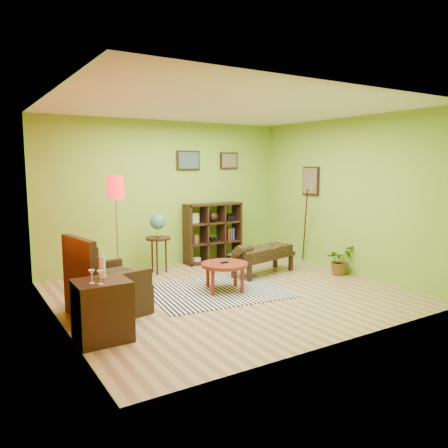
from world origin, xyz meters
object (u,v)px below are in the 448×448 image
floor_lamp (116,198)px  cube_shelf (214,233)px  bench (262,253)px  potted_plant (339,263)px  coffee_table (225,267)px  globe_table (158,229)px  side_cabinet (102,310)px  armchair (104,290)px

floor_lamp → cube_shelf: size_ratio=1.50×
cube_shelf → bench: bearing=-81.9°
bench → potted_plant: bearing=-31.6°
cube_shelf → floor_lamp: bearing=-158.0°
floor_lamp → bench: size_ratio=1.31×
coffee_table → floor_lamp: (-1.38, 0.96, 1.07)m
coffee_table → globe_table: bearing=105.4°
side_cabinet → floor_lamp: floor_lamp is taller
bench → floor_lamp: bearing=170.0°
potted_plant → coffee_table: bearing=174.7°
side_cabinet → globe_table: bearing=54.8°
cube_shelf → side_cabinet: bearing=-137.9°
cube_shelf → potted_plant: bearing=-56.7°
globe_table → cube_shelf: (1.36, 0.32, -0.23)m
armchair → side_cabinet: 0.90m
coffee_table → armchair: bearing=-178.3°
floor_lamp → cube_shelf: bearing=22.0°
armchair → potted_plant: 4.22m
floor_lamp → bench: (2.50, -0.44, -1.07)m
floor_lamp → globe_table: size_ratio=1.65×
armchair → bench: size_ratio=0.78×
coffee_table → cube_shelf: bearing=64.1°
coffee_table → potted_plant: size_ratio=1.38×
coffee_table → floor_lamp: 2.00m
coffee_table → cube_shelf: (0.92, 1.90, 0.22)m
armchair → floor_lamp: 1.61m
coffee_table → potted_plant: (2.31, -0.21, -0.18)m
globe_table → bench: (1.55, -1.06, -0.44)m
armchair → cube_shelf: (2.83, 1.95, 0.28)m
potted_plant → cube_shelf: bearing=123.3°
coffee_table → side_cabinet: side_cabinet is taller
armchair → floor_lamp: floor_lamp is taller
cube_shelf → bench: 1.41m
globe_table → coffee_table: bearing=-74.6°
armchair → side_cabinet: (-0.28, -0.86, 0.03)m
coffee_table → armchair: 1.91m
bench → coffee_table: bearing=-155.0°
floor_lamp → bench: floor_lamp is taller
globe_table → cube_shelf: 1.41m
floor_lamp → potted_plant: (3.69, -1.18, -1.25)m
side_cabinet → cube_shelf: size_ratio=0.84×
floor_lamp → potted_plant: floor_lamp is taller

